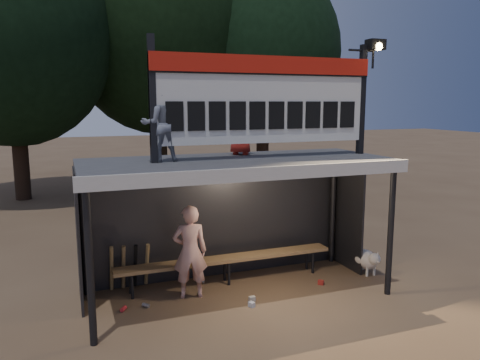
# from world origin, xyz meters

# --- Properties ---
(ground) EXTENTS (80.00, 80.00, 0.00)m
(ground) POSITION_xyz_m (0.00, 0.00, 0.00)
(ground) COLOR brown
(ground) RESTS_ON ground
(player) EXTENTS (0.63, 0.47, 1.57)m
(player) POSITION_xyz_m (-0.77, 0.18, 0.79)
(player) COLOR silver
(player) RESTS_ON ground
(child_a) EXTENTS (0.62, 0.51, 1.16)m
(child_a) POSITION_xyz_m (-1.24, 0.10, 2.90)
(child_a) COLOR slate
(child_a) RESTS_ON dugout_shelter
(child_b) EXTENTS (0.57, 0.52, 0.97)m
(child_b) POSITION_xyz_m (0.29, 0.60, 2.81)
(child_b) COLOR #A22019
(child_b) RESTS_ON dugout_shelter
(dugout_shelter) EXTENTS (5.10, 2.08, 2.32)m
(dugout_shelter) POSITION_xyz_m (0.00, 0.24, 1.85)
(dugout_shelter) COLOR #39393B
(dugout_shelter) RESTS_ON ground
(scoreboard_assembly) EXTENTS (4.10, 0.27, 1.99)m
(scoreboard_assembly) POSITION_xyz_m (0.56, -0.01, 3.32)
(scoreboard_assembly) COLOR black
(scoreboard_assembly) RESTS_ON dugout_shelter
(bench) EXTENTS (4.00, 0.35, 0.48)m
(bench) POSITION_xyz_m (0.00, 0.55, 0.43)
(bench) COLOR olive
(bench) RESTS_ON ground
(tree_left) EXTENTS (6.46, 6.46, 9.27)m
(tree_left) POSITION_xyz_m (-4.00, 10.00, 5.51)
(tree_left) COLOR black
(tree_left) RESTS_ON ground
(tree_mid) EXTENTS (7.22, 7.22, 10.36)m
(tree_mid) POSITION_xyz_m (1.00, 11.50, 6.17)
(tree_mid) COLOR black
(tree_mid) RESTS_ON ground
(tree_right) EXTENTS (6.08, 6.08, 8.72)m
(tree_right) POSITION_xyz_m (5.00, 10.50, 5.19)
(tree_right) COLOR #301E15
(tree_right) RESTS_ON ground
(dog) EXTENTS (0.36, 0.81, 0.49)m
(dog) POSITION_xyz_m (2.65, 0.05, 0.28)
(dog) COLOR silver
(dog) RESTS_ON ground
(bats) EXTENTS (0.68, 0.35, 0.84)m
(bats) POSITION_xyz_m (-1.69, 0.82, 0.43)
(bats) COLOR #9F7E4A
(bats) RESTS_ON ground
(litter) EXTENTS (3.57, 1.54, 0.08)m
(litter) POSITION_xyz_m (-0.39, 0.07, 0.04)
(litter) COLOR #A82D1C
(litter) RESTS_ON ground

